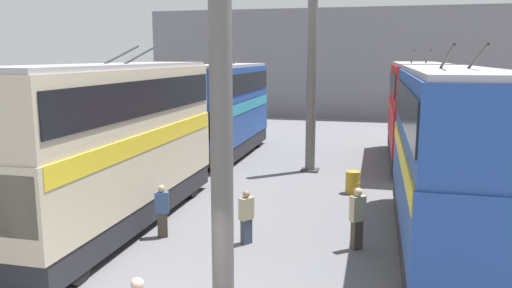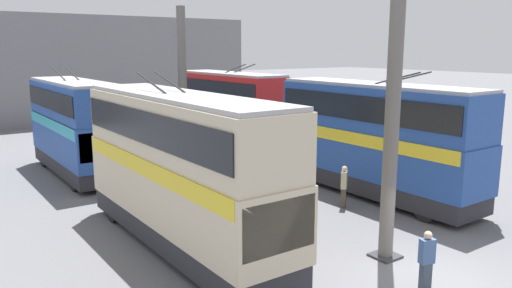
{
  "view_description": "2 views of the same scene",
  "coord_description": "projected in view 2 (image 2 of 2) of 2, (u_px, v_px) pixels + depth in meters",
  "views": [
    {
      "loc": [
        -7.63,
        -3.03,
        5.54
      ],
      "look_at": [
        10.16,
        1.28,
        2.29
      ],
      "focal_mm": 35.0,
      "sensor_mm": 36.0,
      "label": 1
    },
    {
      "loc": [
        -8.18,
        12.37,
        6.76
      ],
      "look_at": [
        7.56,
        1.19,
        3.03
      ],
      "focal_mm": 35.0,
      "sensor_mm": 36.0,
      "label": 2
    }
  ],
  "objects": [
    {
      "name": "support_column_far",
      "position": [
        183.0,
        94.0,
        26.9
      ],
      "size": [
        0.84,
        0.84,
        8.92
      ],
      "color": "#605B56",
      "rests_on": "ground_plane"
    },
    {
      "name": "bus_left_near",
      "position": [
        375.0,
        133.0,
        22.69
      ],
      "size": [
        10.5,
        2.54,
        5.82
      ],
      "color": "black",
      "rests_on": "ground_plane"
    },
    {
      "name": "bus_right_mid",
      "position": [
        181.0,
        162.0,
        16.68
      ],
      "size": [
        10.85,
        2.54,
        5.91
      ],
      "color": "black",
      "rests_on": "ground_plane"
    },
    {
      "name": "oil_drum",
      "position": [
        255.0,
        171.0,
        26.04
      ],
      "size": [
        0.61,
        0.61,
        0.91
      ],
      "color": "#B28E23",
      "rests_on": "ground_plane"
    },
    {
      "name": "person_by_right_row",
      "position": [
        234.0,
        217.0,
        17.67
      ],
      "size": [
        0.38,
        0.48,
        1.65
      ],
      "rotation": [
        0.0,
        0.0,
        0.37
      ],
      "color": "#473D33",
      "rests_on": "ground_plane"
    },
    {
      "name": "bus_left_far",
      "position": [
        230.0,
        107.0,
        32.59
      ],
      "size": [
        9.68,
        2.54,
        5.82
      ],
      "color": "black",
      "rests_on": "ground_plane"
    },
    {
      "name": "support_column_near",
      "position": [
        392.0,
        127.0,
        15.57
      ],
      "size": [
        0.84,
        0.84,
        8.92
      ],
      "color": "#605B56",
      "rests_on": "ground_plane"
    },
    {
      "name": "depot_back_wall",
      "position": [
        70.0,
        70.0,
        44.02
      ],
      "size": [
        0.5,
        36.0,
        9.68
      ],
      "color": "slate",
      "rests_on": "ground_plane"
    },
    {
      "name": "ground_plane",
      "position": [
        435.0,
        278.0,
        14.87
      ],
      "size": [
        240.0,
        240.0,
        0.0
      ],
      "primitive_type": "plane",
      "color": "slate"
    },
    {
      "name": "person_aisle_foreground",
      "position": [
        426.0,
        259.0,
        13.98
      ],
      "size": [
        0.35,
        0.47,
        1.76
      ],
      "rotation": [
        0.0,
        0.0,
        6.0
      ],
      "color": "#384251",
      "rests_on": "ground_plane"
    },
    {
      "name": "person_by_left_row",
      "position": [
        344.0,
        185.0,
        21.32
      ],
      "size": [
        0.45,
        0.48,
        1.83
      ],
      "rotation": [
        0.0,
        0.0,
        0.68
      ],
      "color": "#473D33",
      "rests_on": "ground_plane"
    },
    {
      "name": "person_aisle_midway",
      "position": [
        291.0,
        203.0,
        19.24
      ],
      "size": [
        0.48,
        0.44,
        1.64
      ],
      "rotation": [
        0.0,
        0.0,
        4.1
      ],
      "color": "#384251",
      "rests_on": "ground_plane"
    },
    {
      "name": "bus_right_far",
      "position": [
        75.0,
        122.0,
        26.53
      ],
      "size": [
        9.15,
        2.54,
        5.7
      ],
      "color": "black",
      "rests_on": "ground_plane"
    }
  ]
}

